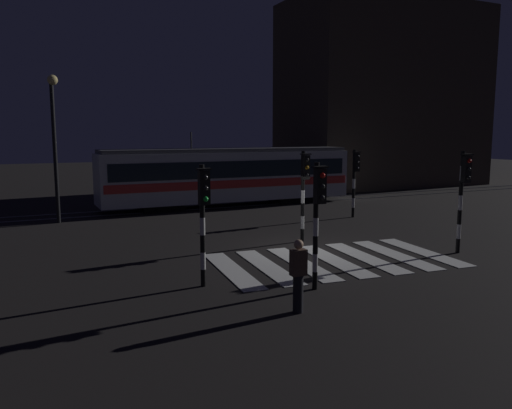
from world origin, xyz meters
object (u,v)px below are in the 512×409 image
Objects in this scene: traffic_light_corner_far_right at (355,173)px; traffic_light_corner_near_right at (463,186)px; pedestrian_waiting_at_kerb at (298,275)px; traffic_light_corner_near_left at (203,207)px; tram at (228,175)px; traffic_light_kerb_mid_left at (318,207)px; traffic_light_median_centre at (304,182)px; street_lamp_trackside_left at (54,130)px.

traffic_light_corner_far_right is 7.80m from traffic_light_corner_near_right.
traffic_light_corner_far_right is at bearing 48.62° from pedestrian_waiting_at_kerb.
traffic_light_corner_near_left is 15.47m from tram.
tram reaches higher than traffic_light_corner_near_right.
traffic_light_corner_near_right is at bearing -0.57° from traffic_light_corner_near_left.
traffic_light_corner_near_right reaches higher than traffic_light_corner_near_left.
traffic_light_corner_far_right is 7.60m from tram.
tram is at bearing 73.01° from pedestrian_waiting_at_kerb.
traffic_light_kerb_mid_left is (-7.85, -9.12, 0.03)m from traffic_light_corner_far_right.
traffic_light_corner_near_left is 0.94× the size of traffic_light_corner_near_right.
tram is (-2.78, 14.16, -0.57)m from traffic_light_corner_near_right.
traffic_light_median_centre is at bearing 135.07° from traffic_light_corner_near_right.
tram is (-3.99, 6.46, -0.44)m from traffic_light_corner_far_right.
pedestrian_waiting_at_kerb is (-4.01, -6.55, -1.39)m from traffic_light_median_centre.
street_lamp_trackside_left is 9.77m from tram.
traffic_light_corner_near_right is (3.91, -3.90, 0.04)m from traffic_light_median_centre.
traffic_light_corner_near_left is 6.53m from traffic_light_median_centre.
traffic_light_corner_near_left is at bearing -76.90° from street_lamp_trackside_left.
traffic_light_median_centre reaches higher than traffic_light_corner_far_right.
street_lamp_trackside_left is at bearing 105.52° from pedestrian_waiting_at_kerb.
traffic_light_corner_far_right is (5.11, 3.81, -0.09)m from traffic_light_median_centre.
street_lamp_trackside_left is (-13.20, 4.32, 2.03)m from traffic_light_corner_far_right.
street_lamp_trackside_left reaches higher than traffic_light_median_centre.
traffic_light_median_centre reaches higher than traffic_light_kerb_mid_left.
traffic_light_median_centre is at bearing -45.12° from street_lamp_trackside_left.
traffic_light_corner_far_right is at bearing -58.29° from tram.
traffic_light_corner_far_right is at bearing -18.11° from street_lamp_trackside_left.
tram reaches higher than traffic_light_median_centre.
traffic_light_kerb_mid_left reaches higher than traffic_light_corner_near_left.
traffic_light_corner_near_right reaches higher than traffic_light_corner_far_right.
street_lamp_trackside_left reaches higher than traffic_light_corner_near_right.
traffic_light_kerb_mid_left reaches higher than pedestrian_waiting_at_kerb.
pedestrian_waiting_at_kerb is at bearing -121.50° from traffic_light_median_centre.
traffic_light_corner_near_left is at bearing -114.58° from tram.
traffic_light_kerb_mid_left is at bearing -30.39° from traffic_light_corner_near_left.
traffic_light_corner_near_left is at bearing 149.61° from traffic_light_kerb_mid_left.
traffic_light_corner_near_left is 0.23× the size of tram.
traffic_light_median_centre is 7.81m from pedestrian_waiting_at_kerb.
traffic_light_kerb_mid_left is 6.79m from traffic_light_corner_near_right.
traffic_light_kerb_mid_left is 1.96× the size of pedestrian_waiting_at_kerb.
pedestrian_waiting_at_kerb is at bearing -64.70° from traffic_light_corner_near_left.
traffic_light_kerb_mid_left is 0.51× the size of street_lamp_trackside_left.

